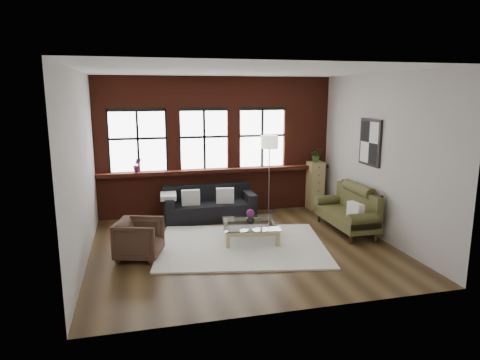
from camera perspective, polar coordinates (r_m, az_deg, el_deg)
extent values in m
plane|color=#402C17|center=(8.10, 0.34, -8.86)|extent=(5.50, 5.50, 0.00)
plane|color=white|center=(7.61, 0.37, 14.37)|extent=(5.50, 5.50, 0.00)
plane|color=beige|center=(10.11, -3.16, 4.56)|extent=(5.50, 0.00, 5.50)
plane|color=beige|center=(5.35, 6.98, -1.77)|extent=(5.50, 0.00, 5.50)
plane|color=beige|center=(7.51, -20.43, 1.43)|extent=(0.00, 5.00, 5.00)
plane|color=beige|center=(8.78, 18.05, 2.95)|extent=(0.00, 5.00, 5.00)
cube|color=#5E2216|center=(10.05, -2.96, 1.29)|extent=(5.50, 0.30, 0.08)
cube|color=silver|center=(8.11, 0.24, -8.72)|extent=(3.46, 2.94, 0.03)
cube|color=silver|center=(9.51, -6.59, -2.33)|extent=(0.40, 0.15, 0.34)
cube|color=silver|center=(9.63, -2.01, -2.08)|extent=(0.42, 0.21, 0.34)
cube|color=silver|center=(8.60, 15.13, -4.06)|extent=(0.19, 0.39, 0.34)
imported|color=#412B20|center=(7.67, -13.27, -7.67)|extent=(0.93, 0.92, 0.69)
imported|color=#B2B2B2|center=(8.32, 1.40, -5.22)|extent=(0.21, 0.21, 0.17)
sphere|color=#68235C|center=(8.28, 1.41, -4.45)|extent=(0.16, 0.16, 0.16)
cube|color=tan|center=(10.71, 10.00, -0.70)|extent=(0.36, 0.36, 1.17)
imported|color=#2D5923|center=(10.58, 10.14, 3.30)|extent=(0.34, 0.30, 0.34)
imported|color=#68235C|center=(9.81, -13.56, 1.95)|extent=(0.19, 0.16, 0.33)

